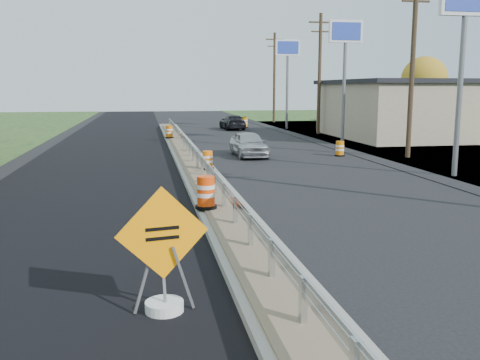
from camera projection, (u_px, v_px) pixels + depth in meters
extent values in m
plane|color=black|center=(215.00, 200.00, 17.68)|extent=(140.00, 140.00, 0.00)
cube|color=black|center=(102.00, 162.00, 26.62)|extent=(7.20, 120.00, 0.01)
cube|color=gray|center=(193.00, 164.00, 25.43)|extent=(1.60, 55.00, 0.18)
cube|color=brown|center=(193.00, 162.00, 25.41)|extent=(1.25, 55.00, 0.05)
cube|color=silver|center=(303.00, 299.00, 7.88)|extent=(0.10, 0.15, 0.70)
cube|color=silver|center=(272.00, 257.00, 9.82)|extent=(0.10, 0.15, 0.70)
cube|color=silver|center=(251.00, 230.00, 11.76)|extent=(0.10, 0.15, 0.70)
cube|color=silver|center=(235.00, 209.00, 13.70)|extent=(0.10, 0.15, 0.70)
cube|color=silver|center=(224.00, 194.00, 15.64)|extent=(0.10, 0.15, 0.70)
cube|color=silver|center=(215.00, 183.00, 17.58)|extent=(0.10, 0.15, 0.70)
cube|color=silver|center=(208.00, 173.00, 19.52)|extent=(0.10, 0.15, 0.70)
cube|color=silver|center=(202.00, 166.00, 21.47)|extent=(0.10, 0.15, 0.70)
cube|color=silver|center=(197.00, 159.00, 23.41)|extent=(0.10, 0.15, 0.70)
cube|color=silver|center=(193.00, 154.00, 25.35)|extent=(0.10, 0.15, 0.70)
cube|color=silver|center=(190.00, 149.00, 27.29)|extent=(0.10, 0.15, 0.70)
cube|color=silver|center=(187.00, 145.00, 29.23)|extent=(0.10, 0.15, 0.70)
cube|color=silver|center=(184.00, 141.00, 31.17)|extent=(0.10, 0.15, 0.70)
cube|color=silver|center=(181.00, 138.00, 33.11)|extent=(0.10, 0.15, 0.70)
cube|color=silver|center=(179.00, 136.00, 35.05)|extent=(0.10, 0.15, 0.70)
cube|color=silver|center=(177.00, 133.00, 36.99)|extent=(0.10, 0.15, 0.70)
cube|color=silver|center=(176.00, 131.00, 38.93)|extent=(0.10, 0.15, 0.70)
cube|color=silver|center=(174.00, 129.00, 40.87)|extent=(0.10, 0.15, 0.70)
cube|color=silver|center=(173.00, 127.00, 42.81)|extent=(0.10, 0.15, 0.70)
cube|color=silver|center=(172.00, 125.00, 44.75)|extent=(0.10, 0.15, 0.70)
cube|color=silver|center=(170.00, 124.00, 46.69)|extent=(0.10, 0.15, 0.70)
cube|color=silver|center=(169.00, 122.00, 48.63)|extent=(0.10, 0.15, 0.70)
cube|color=silver|center=(191.00, 147.00, 26.28)|extent=(0.04, 46.00, 0.34)
cube|color=silver|center=(191.00, 149.00, 26.30)|extent=(0.06, 46.00, 0.03)
cube|color=silver|center=(191.00, 146.00, 26.27)|extent=(0.06, 46.00, 0.03)
cube|color=tan|center=(456.00, 110.00, 40.38)|extent=(18.00, 12.00, 4.00)
cube|color=black|center=(458.00, 82.00, 40.02)|extent=(18.50, 12.50, 0.30)
cube|color=black|center=(343.00, 117.00, 38.90)|extent=(0.08, 7.20, 2.20)
cylinder|color=slate|center=(460.00, 94.00, 21.83)|extent=(0.22, 0.22, 6.80)
cylinder|color=slate|center=(344.00, 92.00, 34.45)|extent=(0.22, 0.22, 6.80)
cube|color=white|center=(346.00, 31.00, 33.80)|extent=(2.20, 0.25, 1.40)
cube|color=#263FB2|center=(346.00, 31.00, 33.80)|extent=(1.90, 0.30, 1.10)
cylinder|color=slate|center=(287.00, 91.00, 48.03)|extent=(0.22, 0.22, 6.80)
cube|color=white|center=(288.00, 48.00, 47.38)|extent=(2.20, 0.25, 1.40)
cube|color=#263FB2|center=(288.00, 48.00, 47.38)|extent=(1.90, 0.30, 1.10)
cylinder|color=#473523|center=(412.00, 68.00, 27.61)|extent=(0.26, 0.26, 9.40)
cube|color=#473523|center=(416.00, 1.00, 27.05)|extent=(1.50, 0.10, 0.10)
cylinder|color=#473523|center=(319.00, 75.00, 42.16)|extent=(0.26, 0.26, 9.40)
cube|color=#473523|center=(321.00, 22.00, 41.48)|extent=(1.90, 0.12, 0.12)
cube|color=#473523|center=(321.00, 32.00, 41.60)|extent=(1.50, 0.10, 0.10)
cylinder|color=#473523|center=(274.00, 78.00, 56.71)|extent=(0.26, 0.26, 9.40)
cube|color=#473523|center=(275.00, 39.00, 56.03)|extent=(1.90, 0.12, 0.12)
cube|color=#473523|center=(275.00, 46.00, 56.15)|extent=(1.50, 0.10, 0.10)
cylinder|color=#473523|center=(423.00, 109.00, 54.91)|extent=(0.36, 0.36, 3.08)
sphere|color=#BF8629|center=(424.00, 79.00, 54.40)|extent=(4.62, 4.62, 4.62)
cylinder|color=white|center=(164.00, 307.00, 8.82)|extent=(0.64, 0.64, 0.18)
cube|color=slate|center=(144.00, 280.00, 8.68)|extent=(0.38, 0.11, 1.11)
cube|color=slate|center=(183.00, 278.00, 8.79)|extent=(0.38, 0.11, 1.11)
cube|color=slate|center=(164.00, 278.00, 8.79)|extent=(0.10, 0.29, 1.13)
cube|color=orange|center=(163.00, 233.00, 8.61)|extent=(1.51, 0.32, 1.53)
cube|color=black|center=(162.00, 229.00, 8.57)|extent=(0.54, 0.11, 0.06)
cube|color=black|center=(163.00, 238.00, 8.60)|extent=(0.54, 0.11, 0.06)
cylinder|color=black|center=(206.00, 207.00, 15.42)|extent=(0.64, 0.64, 0.08)
cylinder|color=#FF440A|center=(206.00, 192.00, 15.35)|extent=(0.51, 0.51, 0.89)
cylinder|color=white|center=(206.00, 187.00, 15.32)|extent=(0.52, 0.52, 0.12)
cylinder|color=white|center=(206.00, 195.00, 15.36)|extent=(0.52, 0.52, 0.12)
cylinder|color=black|center=(208.00, 168.00, 22.87)|extent=(0.53, 0.53, 0.07)
cylinder|color=orange|center=(208.00, 160.00, 22.81)|extent=(0.43, 0.43, 0.75)
cylinder|color=white|center=(208.00, 157.00, 22.79)|extent=(0.44, 0.44, 0.10)
cylinder|color=white|center=(208.00, 161.00, 22.82)|extent=(0.44, 0.44, 0.10)
cylinder|color=black|center=(169.00, 137.00, 37.17)|extent=(0.59, 0.59, 0.08)
cylinder|color=#D66909|center=(169.00, 132.00, 37.10)|extent=(0.47, 0.47, 0.82)
cylinder|color=white|center=(169.00, 130.00, 37.07)|extent=(0.48, 0.48, 0.11)
cylinder|color=white|center=(169.00, 133.00, 37.11)|extent=(0.48, 0.48, 0.11)
cylinder|color=black|center=(340.00, 155.00, 29.09)|extent=(0.56, 0.56, 0.07)
cylinder|color=orange|center=(340.00, 148.00, 29.03)|extent=(0.45, 0.45, 0.78)
cylinder|color=white|center=(340.00, 146.00, 29.01)|extent=(0.46, 0.46, 0.10)
cylinder|color=white|center=(340.00, 150.00, 29.04)|extent=(0.46, 0.46, 0.10)
cylinder|color=black|center=(245.00, 127.00, 49.99)|extent=(0.67, 0.67, 0.09)
cylinder|color=orange|center=(245.00, 122.00, 49.91)|extent=(0.54, 0.54, 0.94)
cylinder|color=white|center=(245.00, 120.00, 49.89)|extent=(0.55, 0.55, 0.12)
cylinder|color=white|center=(245.00, 123.00, 49.93)|extent=(0.55, 0.55, 0.12)
imported|color=silver|center=(249.00, 144.00, 28.87)|extent=(1.71, 4.01, 1.35)
imported|color=black|center=(233.00, 122.00, 47.76)|extent=(1.97, 4.50, 1.29)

